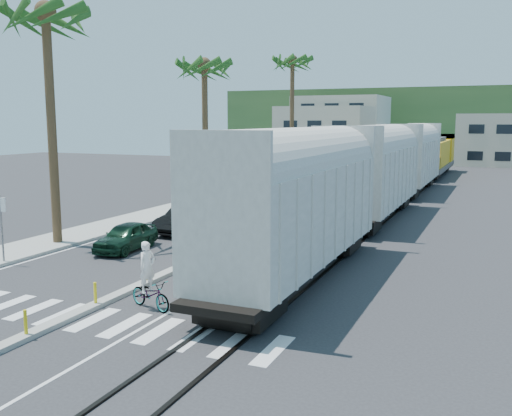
{
  "coord_description": "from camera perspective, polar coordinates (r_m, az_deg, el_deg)",
  "views": [
    {
      "loc": [
        12.04,
        -15.49,
        6.1
      ],
      "look_at": [
        1.44,
        8.97,
        2.0
      ],
      "focal_mm": 40.0,
      "sensor_mm": 36.0,
      "label": 1
    }
  ],
  "objects": [
    {
      "name": "lane_markings",
      "position": [
        43.33,
        4.07,
        0.63
      ],
      "size": [
        9.42,
        90.0,
        0.01
      ],
      "color": "silver",
      "rests_on": "ground"
    },
    {
      "name": "crosswalk",
      "position": [
        19.08,
        -17.63,
        -10.31
      ],
      "size": [
        14.0,
        2.2,
        0.01
      ],
      "primitive_type": "cube",
      "color": "silver",
      "rests_on": "ground"
    },
    {
      "name": "car_rear",
      "position": [
        40.85,
        0.1,
        1.09
      ],
      "size": [
        2.46,
        4.87,
        1.32
      ],
      "primitive_type": "imported",
      "rotation": [
        0.0,
        0.0,
        0.03
      ],
      "color": "#A9ABAE",
      "rests_on": "ground"
    },
    {
      "name": "rails",
      "position": [
        44.47,
        14.1,
        0.63
      ],
      "size": [
        1.56,
        100.0,
        0.06
      ],
      "color": "black",
      "rests_on": "ground"
    },
    {
      "name": "car_third",
      "position": [
        37.33,
        -1.79,
        0.34
      ],
      "size": [
        1.84,
        4.45,
        1.29
      ],
      "primitive_type": "imported",
      "rotation": [
        0.0,
        0.0,
        0.0
      ],
      "color": "black",
      "rests_on": "ground"
    },
    {
      "name": "hillside",
      "position": [
        116.11,
        17.67,
        8.29
      ],
      "size": [
        80.0,
        20.0,
        12.0
      ],
      "primitive_type": "cube",
      "color": "#385628",
      "rests_on": "ground"
    },
    {
      "name": "median",
      "position": [
        37.92,
        4.61,
        -0.41
      ],
      "size": [
        0.45,
        60.0,
        0.85
      ],
      "color": "gray",
      "rests_on": "ground"
    },
    {
      "name": "ground",
      "position": [
        20.54,
        -13.94,
        -8.79
      ],
      "size": [
        140.0,
        140.0,
        0.0
      ],
      "primitive_type": "plane",
      "color": "#28282B",
      "rests_on": "ground"
    },
    {
      "name": "car_lead",
      "position": [
        27.69,
        -12.86,
        -2.8
      ],
      "size": [
        2.12,
        4.12,
        1.33
      ],
      "primitive_type": "imported",
      "rotation": [
        0.0,
        0.0,
        0.07
      ],
      "color": "black",
      "rests_on": "ground"
    },
    {
      "name": "palm_trees",
      "position": [
        43.43,
        -4.51,
        14.94
      ],
      "size": [
        3.5,
        37.2,
        13.75
      ],
      "color": "brown",
      "rests_on": "ground"
    },
    {
      "name": "cyclist",
      "position": [
        19.06,
        -10.57,
        -7.87
      ],
      "size": [
        1.72,
        2.22,
        2.24
      ],
      "rotation": [
        0.0,
        0.0,
        1.26
      ],
      "color": "#9EA0A5",
      "rests_on": "ground"
    },
    {
      "name": "car_second",
      "position": [
        31.55,
        -6.88,
        -1.07
      ],
      "size": [
        2.14,
        4.79,
        1.52
      ],
      "primitive_type": "imported",
      "rotation": [
        0.0,
        0.0,
        -0.06
      ],
      "color": "black",
      "rests_on": "ground"
    },
    {
      "name": "sidewalk",
      "position": [
        45.8,
        -3.44,
        1.17
      ],
      "size": [
        3.0,
        90.0,
        0.15
      ],
      "primitive_type": "cube",
      "color": "gray",
      "rests_on": "ground"
    },
    {
      "name": "buildings",
      "position": [
        89.09,
        11.57,
        7.45
      ],
      "size": [
        38.0,
        27.0,
        10.0
      ],
      "color": "#BCAE95",
      "rests_on": "ground"
    },
    {
      "name": "street_sign",
      "position": [
        26.4,
        -24.14,
        -1.03
      ],
      "size": [
        0.6,
        0.08,
        3.0
      ],
      "color": "slate",
      "rests_on": "ground"
    },
    {
      "name": "freight_train",
      "position": [
        41.6,
        13.65,
        4.09
      ],
      "size": [
        3.0,
        60.94,
        5.85
      ],
      "color": "#B3B0A4",
      "rests_on": "ground"
    }
  ]
}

